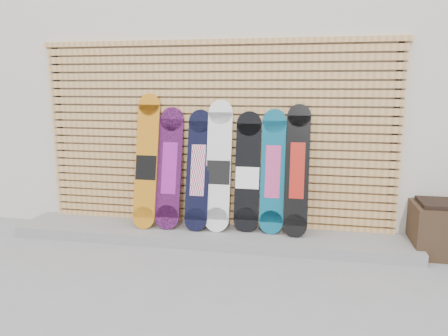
{
  "coord_description": "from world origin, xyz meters",
  "views": [
    {
      "loc": [
        0.94,
        -4.05,
        1.79
      ],
      "look_at": [
        0.0,
        0.75,
        0.85
      ],
      "focal_mm": 35.0,
      "sensor_mm": 36.0,
      "label": 1
    }
  ],
  "objects_px": {
    "snowboard_1": "(170,168)",
    "snowboard_3": "(219,167)",
    "snowboard_0": "(147,162)",
    "snowboard_6": "(297,171)",
    "snowboard_5": "(273,172)",
    "snowboard_2": "(198,170)",
    "snowboard_4": "(248,173)"
  },
  "relations": [
    {
      "from": "snowboard_2",
      "to": "snowboard_5",
      "type": "relative_size",
      "value": 0.99
    },
    {
      "from": "snowboard_2",
      "to": "snowboard_6",
      "type": "bearing_deg",
      "value": 0.36
    },
    {
      "from": "snowboard_3",
      "to": "snowboard_4",
      "type": "distance_m",
      "value": 0.34
    },
    {
      "from": "snowboard_0",
      "to": "snowboard_1",
      "type": "bearing_deg",
      "value": 3.59
    },
    {
      "from": "snowboard_5",
      "to": "snowboard_6",
      "type": "relative_size",
      "value": 0.96
    },
    {
      "from": "snowboard_3",
      "to": "snowboard_6",
      "type": "relative_size",
      "value": 1.03
    },
    {
      "from": "snowboard_1",
      "to": "snowboard_4",
      "type": "relative_size",
      "value": 1.03
    },
    {
      "from": "snowboard_5",
      "to": "snowboard_3",
      "type": "bearing_deg",
      "value": -177.8
    },
    {
      "from": "snowboard_0",
      "to": "snowboard_6",
      "type": "relative_size",
      "value": 1.07
    },
    {
      "from": "snowboard_2",
      "to": "snowboard_4",
      "type": "distance_m",
      "value": 0.58
    },
    {
      "from": "snowboard_3",
      "to": "snowboard_5",
      "type": "bearing_deg",
      "value": 2.2
    },
    {
      "from": "snowboard_2",
      "to": "snowboard_3",
      "type": "xyz_separation_m",
      "value": [
        0.24,
        0.01,
        0.05
      ]
    },
    {
      "from": "snowboard_1",
      "to": "snowboard_3",
      "type": "height_order",
      "value": "snowboard_3"
    },
    {
      "from": "snowboard_0",
      "to": "snowboard_1",
      "type": "distance_m",
      "value": 0.28
    },
    {
      "from": "snowboard_4",
      "to": "snowboard_5",
      "type": "xyz_separation_m",
      "value": [
        0.29,
        -0.01,
        0.02
      ]
    },
    {
      "from": "snowboard_1",
      "to": "snowboard_4",
      "type": "xyz_separation_m",
      "value": [
        0.92,
        0.04,
        -0.03
      ]
    },
    {
      "from": "snowboard_1",
      "to": "snowboard_4",
      "type": "distance_m",
      "value": 0.92
    },
    {
      "from": "snowboard_5",
      "to": "snowboard_4",
      "type": "bearing_deg",
      "value": 178.69
    },
    {
      "from": "snowboard_0",
      "to": "snowboard_1",
      "type": "xyz_separation_m",
      "value": [
        0.28,
        0.02,
        -0.07
      ]
    },
    {
      "from": "snowboard_2",
      "to": "snowboard_5",
      "type": "bearing_deg",
      "value": 2.34
    },
    {
      "from": "snowboard_4",
      "to": "snowboard_3",
      "type": "bearing_deg",
      "value": -174.75
    },
    {
      "from": "snowboard_1",
      "to": "snowboard_2",
      "type": "distance_m",
      "value": 0.34
    },
    {
      "from": "snowboard_6",
      "to": "snowboard_1",
      "type": "bearing_deg",
      "value": -179.65
    },
    {
      "from": "snowboard_0",
      "to": "snowboard_1",
      "type": "relative_size",
      "value": 1.11
    },
    {
      "from": "snowboard_6",
      "to": "snowboard_5",
      "type": "bearing_deg",
      "value": 174.07
    },
    {
      "from": "snowboard_4",
      "to": "snowboard_5",
      "type": "bearing_deg",
      "value": -1.31
    },
    {
      "from": "snowboard_0",
      "to": "snowboard_5",
      "type": "relative_size",
      "value": 1.12
    },
    {
      "from": "snowboard_1",
      "to": "snowboard_2",
      "type": "relative_size",
      "value": 1.02
    },
    {
      "from": "snowboard_1",
      "to": "snowboard_6",
      "type": "relative_size",
      "value": 0.97
    },
    {
      "from": "snowboard_2",
      "to": "snowboard_3",
      "type": "distance_m",
      "value": 0.25
    },
    {
      "from": "snowboard_0",
      "to": "snowboard_3",
      "type": "xyz_separation_m",
      "value": [
        0.86,
        0.03,
        -0.03
      ]
    },
    {
      "from": "snowboard_0",
      "to": "snowboard_2",
      "type": "bearing_deg",
      "value": 1.78
    }
  ]
}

